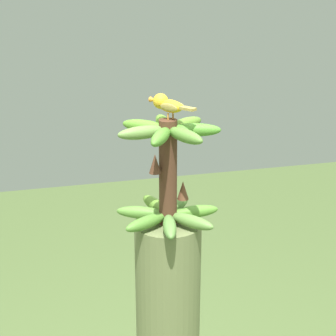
% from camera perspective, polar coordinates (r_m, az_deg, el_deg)
% --- Properties ---
extents(banana_bunch, '(0.33, 0.33, 0.34)m').
position_cam_1_polar(banana_bunch, '(1.68, 0.01, -0.56)').
color(banana_bunch, '#4C2D1E').
rests_on(banana_bunch, banana_tree).
extents(perched_bird, '(0.11, 0.15, 0.07)m').
position_cam_1_polar(perched_bird, '(1.64, -0.11, 6.65)').
color(perched_bird, '#C68933').
rests_on(perched_bird, banana_bunch).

